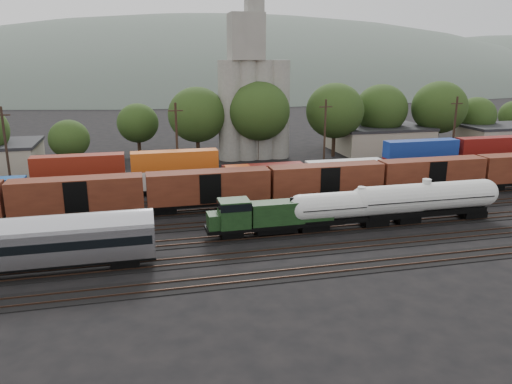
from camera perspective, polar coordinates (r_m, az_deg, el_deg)
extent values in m
plane|color=black|center=(60.01, 4.56, -2.99)|extent=(600.00, 600.00, 0.00)
cube|color=black|center=(46.95, 10.29, -8.54)|extent=(180.00, 3.20, 0.08)
cube|color=#382319|center=(46.32, 10.65, -8.79)|extent=(180.00, 0.08, 0.16)
cube|color=#382319|center=(47.51, 9.95, -8.12)|extent=(180.00, 0.08, 0.16)
cube|color=black|center=(51.18, 8.04, -6.37)|extent=(180.00, 3.20, 0.08)
cube|color=#382319|center=(50.53, 8.35, -6.58)|extent=(180.00, 0.08, 0.16)
cube|color=#382319|center=(51.77, 7.76, -6.01)|extent=(180.00, 0.08, 0.16)
cube|color=black|center=(55.54, 6.16, -4.53)|extent=(180.00, 3.20, 0.08)
cube|color=#382319|center=(54.88, 6.41, -4.70)|extent=(180.00, 0.08, 0.16)
cube|color=#382319|center=(56.15, 5.91, -4.21)|extent=(180.00, 0.08, 0.16)
cube|color=black|center=(60.00, 4.56, -2.96)|extent=(180.00, 3.20, 0.08)
cube|color=#382319|center=(59.33, 4.77, -3.09)|extent=(180.00, 0.08, 0.16)
cube|color=#382319|center=(60.62, 4.35, -2.68)|extent=(180.00, 0.08, 0.16)
cube|color=black|center=(64.54, 3.19, -1.60)|extent=(180.00, 3.20, 0.08)
cube|color=#382319|center=(63.86, 3.37, -1.71)|extent=(180.00, 0.08, 0.16)
cube|color=#382319|center=(65.18, 3.01, -1.35)|extent=(180.00, 0.08, 0.16)
cube|color=black|center=(69.14, 2.00, -0.42)|extent=(180.00, 3.20, 0.08)
cube|color=#382319|center=(68.46, 2.16, -0.52)|extent=(180.00, 0.08, 0.16)
cube|color=#382319|center=(69.79, 1.84, -0.20)|extent=(180.00, 0.08, 0.16)
cube|color=black|center=(73.80, 0.95, 0.61)|extent=(180.00, 3.20, 0.08)
cube|color=#382319|center=(73.11, 1.10, 0.53)|extent=(180.00, 0.08, 0.16)
cube|color=#382319|center=(74.45, 0.82, 0.81)|extent=(180.00, 0.08, 0.16)
cube|color=black|center=(54.00, 2.23, -3.76)|extent=(15.08, 2.57, 0.35)
cube|color=black|center=(54.14, 2.22, -4.16)|extent=(4.44, 1.95, 0.71)
cube|color=black|center=(54.07, 4.09, -2.23)|extent=(9.05, 2.13, 2.40)
cube|color=black|center=(52.48, -2.52, -2.45)|extent=(3.19, 2.57, 2.93)
cube|color=black|center=(52.20, -2.53, -1.47)|extent=(3.28, 2.66, 0.80)
cube|color=black|center=(52.35, -4.78, -3.30)|extent=(1.42, 2.13, 1.60)
cylinder|color=black|center=(53.68, 4.12, -0.87)|extent=(0.44, 0.44, 0.44)
cube|color=black|center=(53.15, -2.81, -4.75)|extent=(2.31, 1.77, 0.62)
cube|color=black|center=(55.64, 7.02, -3.91)|extent=(2.31, 1.77, 0.62)
cylinder|color=silver|center=(56.88, 11.90, -1.29)|extent=(14.22, 2.93, 2.93)
sphere|color=silver|center=(54.27, 5.09, -1.82)|extent=(2.93, 2.93, 2.93)
sphere|color=silver|center=(60.22, 18.03, -0.79)|extent=(2.93, 2.93, 2.93)
cylinder|color=silver|center=(56.43, 11.99, 0.33)|extent=(0.91, 0.91, 0.50)
cube|color=black|center=(56.88, 11.90, -1.29)|extent=(14.54, 3.07, 0.08)
cube|color=black|center=(57.36, 11.81, -2.84)|extent=(13.73, 2.22, 0.50)
cube|color=black|center=(55.38, 6.31, -3.92)|extent=(2.63, 2.02, 0.71)
cube|color=black|center=(60.20, 16.80, -2.91)|extent=(2.63, 2.02, 0.71)
cylinder|color=silver|center=(60.64, 18.80, -0.51)|extent=(15.52, 3.20, 3.20)
sphere|color=silver|center=(56.93, 12.17, -1.03)|extent=(3.20, 3.20, 3.20)
sphere|color=silver|center=(65.07, 24.60, -0.05)|extent=(3.20, 3.20, 3.20)
cylinder|color=silver|center=(60.20, 18.95, 1.16)|extent=(0.99, 0.99, 0.55)
cube|color=black|center=(60.64, 18.80, -0.51)|extent=(15.88, 3.35, 0.09)
cube|color=black|center=(61.13, 18.66, -2.10)|extent=(14.99, 2.43, 0.55)
cube|color=black|center=(58.26, 13.29, -3.22)|extent=(2.87, 2.21, 0.77)
cube|color=black|center=(64.86, 23.38, -2.19)|extent=(2.87, 2.21, 0.77)
cube|color=silver|center=(48.07, -25.32, -5.87)|extent=(22.88, 2.76, 2.86)
cylinder|color=silver|center=(47.61, -25.52, -4.26)|extent=(22.88, 2.76, 2.76)
cube|color=black|center=(47.95, -25.37, -5.48)|extent=(22.42, 2.82, 0.80)
cube|color=black|center=(48.61, -25.12, -7.55)|extent=(22.88, 2.48, 0.38)
cube|color=black|center=(47.71, -14.71, -7.64)|extent=(2.48, 1.91, 0.67)
cube|color=black|center=(68.84, 2.02, 0.52)|extent=(16.63, 2.68, 0.37)
cube|color=black|center=(68.95, 2.02, 0.19)|extent=(4.62, 2.03, 0.74)
cube|color=#C44111|center=(69.04, 3.63, 1.77)|extent=(9.98, 2.22, 2.49)
cube|color=#C44111|center=(67.28, -2.06, 1.67)|extent=(3.33, 2.68, 3.05)
cube|color=black|center=(67.05, -2.07, 2.48)|extent=(3.42, 2.77, 0.83)
cube|color=#C44111|center=(67.03, -4.01, 0.98)|extent=(1.48, 2.22, 1.66)
cylinder|color=black|center=(68.72, 3.65, 2.89)|extent=(0.46, 0.46, 0.46)
cube|color=black|center=(67.80, -2.32, -0.24)|extent=(2.40, 1.85, 0.65)
cube|color=black|center=(70.57, 6.18, 0.31)|extent=(2.40, 1.85, 0.65)
cube|color=black|center=(62.05, -19.60, -2.08)|extent=(15.00, 2.60, 0.40)
cube|color=#562315|center=(61.48, -19.77, -0.21)|extent=(15.00, 2.90, 3.80)
cube|color=black|center=(62.20, -5.38, -1.19)|extent=(15.00, 2.60, 0.40)
cube|color=#562315|center=(61.63, -5.43, 0.68)|extent=(15.00, 2.90, 3.80)
cube|color=black|center=(66.04, 7.95, -0.28)|extent=(15.00, 2.60, 0.40)
cube|color=#562315|center=(65.51, 8.02, 1.49)|extent=(15.00, 2.90, 3.80)
cube|color=black|center=(73.00, 19.28, 0.50)|extent=(15.00, 2.60, 0.40)
cube|color=#562315|center=(72.52, 19.43, 2.11)|extent=(15.00, 2.90, 3.80)
cube|color=black|center=(73.68, 0.96, 0.95)|extent=(160.00, 2.60, 0.60)
cube|color=silver|center=(71.48, -19.45, 0.93)|extent=(12.00, 2.40, 2.60)
cube|color=maroon|center=(70.91, -19.64, 2.96)|extent=(12.00, 2.40, 2.60)
cube|color=silver|center=(71.24, -9.18, 1.58)|extent=(12.00, 2.40, 2.60)
cube|color=#C55214|center=(70.67, -9.27, 3.62)|extent=(12.00, 2.40, 2.60)
cube|color=maroon|center=(73.26, 0.85, 2.16)|extent=(12.00, 2.40, 2.60)
cube|color=beige|center=(77.38, 10.07, 2.64)|extent=(12.00, 2.40, 2.60)
cube|color=maroon|center=(83.28, 18.19, 3.00)|extent=(12.00, 2.40, 2.60)
cube|color=navy|center=(82.80, 18.34, 4.76)|extent=(12.00, 2.40, 2.60)
cube|color=maroon|center=(90.62, 25.12, 3.27)|extent=(12.00, 2.40, 2.60)
cube|color=maroon|center=(90.18, 25.30, 4.88)|extent=(12.00, 2.40, 2.60)
cylinder|color=gray|center=(92.16, -2.95, 9.23)|extent=(4.40, 4.40, 18.00)
cylinder|color=gray|center=(92.76, -1.11, 9.29)|extent=(4.40, 4.40, 18.00)
cylinder|color=gray|center=(93.46, 0.71, 9.34)|extent=(4.40, 4.40, 18.00)
cylinder|color=gray|center=(94.24, 2.50, 9.38)|extent=(4.40, 4.40, 18.00)
cube|color=gray|center=(92.28, -1.15, 17.34)|extent=(6.00, 5.00, 8.00)
cube|color=gray|center=(92.92, -0.21, 20.42)|extent=(3.00, 3.00, 4.00)
cube|color=#9E937F|center=(105.12, 13.82, 5.89)|extent=(18.00, 14.00, 4.60)
cube|color=#232326|center=(104.75, 13.90, 7.27)|extent=(18.36, 14.28, 0.50)
cube|color=#9E937F|center=(114.80, 26.20, 5.53)|extent=(16.00, 10.00, 4.60)
cube|color=#232326|center=(114.46, 26.35, 6.78)|extent=(16.32, 10.20, 0.50)
cylinder|color=black|center=(89.76, -20.33, 3.10)|extent=(0.70, 0.70, 2.47)
ellipsoid|color=#2B4319|center=(89.04, -20.58, 5.70)|extent=(6.69, 6.69, 6.34)
cylinder|color=black|center=(99.46, -13.18, 4.91)|extent=(0.70, 0.70, 2.89)
ellipsoid|color=#2B4319|center=(98.72, -13.36, 7.68)|extent=(7.86, 7.86, 7.44)
cylinder|color=black|center=(92.96, -6.63, 4.80)|extent=(0.70, 0.70, 3.87)
ellipsoid|color=#2B4319|center=(92.00, -6.76, 8.78)|extent=(10.50, 10.50, 9.95)
cylinder|color=black|center=(92.71, 0.34, 4.96)|extent=(0.70, 0.70, 4.14)
ellipsoid|color=#2B4319|center=(91.70, 0.35, 9.23)|extent=(11.23, 11.23, 10.64)
cylinder|color=black|center=(97.16, 8.84, 5.22)|extent=(0.70, 0.70, 4.01)
ellipsoid|color=#2B4319|center=(96.21, 9.00, 9.17)|extent=(10.89, 10.89, 10.31)
cylinder|color=black|center=(105.11, 13.89, 5.68)|extent=(0.70, 0.70, 3.84)
ellipsoid|color=#2B4319|center=(104.26, 14.12, 9.17)|extent=(10.42, 10.42, 9.88)
cylinder|color=black|center=(108.41, 19.89, 5.54)|extent=(0.70, 0.70, 4.02)
ellipsoid|color=#2B4319|center=(107.57, 20.22, 9.07)|extent=(10.90, 10.90, 10.32)
cylinder|color=black|center=(116.37, 23.59, 5.54)|extent=(0.70, 0.70, 3.00)
ellipsoid|color=#2B4319|center=(115.72, 23.86, 7.99)|extent=(8.15, 8.15, 7.72)
cylinder|color=black|center=(130.86, 27.18, 5.98)|extent=(0.70, 0.70, 2.53)
cylinder|color=black|center=(79.20, -26.64, 4.41)|extent=(0.36, 0.36, 12.00)
cube|color=black|center=(78.56, -27.06, 7.84)|extent=(2.20, 0.18, 0.18)
cylinder|color=black|center=(77.36, -9.03, 5.63)|extent=(0.36, 0.36, 12.00)
cube|color=black|center=(76.71, -9.18, 9.16)|extent=(2.20, 0.18, 0.18)
cylinder|color=black|center=(82.75, 7.86, 6.31)|extent=(0.36, 0.36, 12.00)
cube|color=black|center=(82.14, 7.98, 9.61)|extent=(2.20, 0.18, 0.18)
cylinder|color=black|center=(94.15, 21.69, 6.46)|extent=(0.36, 0.36, 12.00)
cube|color=black|center=(93.61, 21.98, 9.36)|extent=(2.20, 0.18, 0.18)
ellipsoid|color=#59665B|center=(322.06, -3.16, 7.97)|extent=(520.00, 286.00, 130.00)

